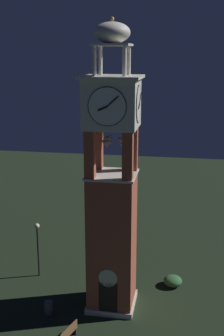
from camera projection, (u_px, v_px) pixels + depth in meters
ground at (112, 304)px, 26.77m from camera, size 80.00×80.00×0.00m
clock_tower at (112, 195)px, 24.90m from camera, size 3.25×3.25×17.01m
park_bench at (67, 334)px, 23.18m from camera, size 0.90×1.66×0.95m
lamp_post at (38, 240)px, 29.54m from camera, size 0.36×0.36×3.93m
trash_bin at (49, 308)px, 25.69m from camera, size 0.52×0.52×0.80m
shrub_near_entry at (111, 264)px, 30.92m from camera, size 0.87×0.87×0.87m
shrub_left_of_tower at (173, 281)px, 28.81m from camera, size 1.23×1.23×0.71m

